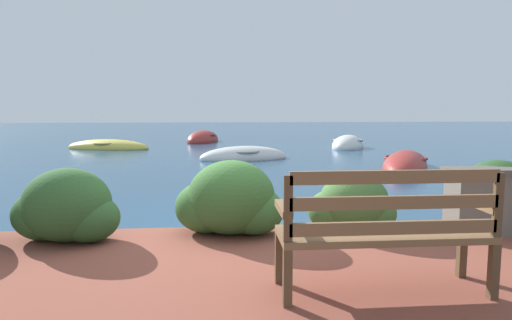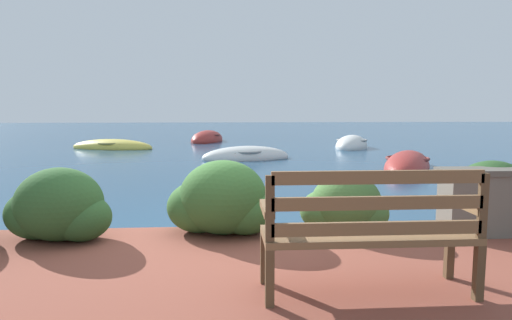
% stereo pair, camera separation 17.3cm
% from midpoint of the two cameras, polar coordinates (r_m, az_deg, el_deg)
% --- Properties ---
extents(ground_plane, '(80.00, 80.00, 0.00)m').
position_cam_midpoint_polar(ground_plane, '(5.29, -2.67, -10.56)').
color(ground_plane, navy).
extents(park_bench, '(1.53, 0.48, 0.93)m').
position_cam_midpoint_polar(park_bench, '(3.40, 15.48, -8.28)').
color(park_bench, brown).
rests_on(park_bench, patio_terrace).
extents(hedge_clump_left, '(1.09, 0.78, 0.74)m').
position_cam_midpoint_polar(hedge_clump_left, '(5.01, -22.56, -5.65)').
color(hedge_clump_left, '#2D5628').
rests_on(hedge_clump_left, patio_terrace).
extents(hedge_clump_centre, '(1.16, 0.83, 0.79)m').
position_cam_midpoint_polar(hedge_clump_centre, '(4.87, -3.31, -5.24)').
color(hedge_clump_centre, '#38662D').
rests_on(hedge_clump_centre, patio_terrace).
extents(hedge_clump_right, '(0.94, 0.68, 0.64)m').
position_cam_midpoint_polar(hedge_clump_right, '(5.04, 12.00, -5.72)').
color(hedge_clump_right, '#426B33').
rests_on(hedge_clump_right, patio_terrace).
extents(hedge_clump_far_right, '(1.11, 0.80, 0.75)m').
position_cam_midpoint_polar(hedge_clump_far_right, '(5.78, 27.99, -4.28)').
color(hedge_clump_far_right, '#284C23').
rests_on(hedge_clump_far_right, patio_terrace).
extents(rowboat_nearest, '(2.43, 3.39, 0.81)m').
position_cam_midpoint_polar(rowboat_nearest, '(11.98, 18.76, -0.84)').
color(rowboat_nearest, '#9E2D28').
rests_on(rowboat_nearest, ground_plane).
extents(rowboat_mid, '(2.86, 1.67, 0.68)m').
position_cam_midpoint_polar(rowboat_mid, '(13.65, -0.89, 0.37)').
color(rowboat_mid, silver).
rests_on(rowboat_mid, ground_plane).
extents(rowboat_far, '(2.00, 2.48, 0.86)m').
position_cam_midpoint_polar(rowboat_far, '(17.61, 12.14, 1.71)').
color(rowboat_far, silver).
rests_on(rowboat_far, ground_plane).
extents(rowboat_outer, '(3.32, 1.84, 0.62)m').
position_cam_midpoint_polar(rowboat_outer, '(17.78, -17.26, 1.53)').
color(rowboat_outer, '#DBC64C').
rests_on(rowboat_outer, ground_plane).
extents(rowboat_distant, '(1.89, 2.93, 0.88)m').
position_cam_midpoint_polar(rowboat_distant, '(20.47, -5.88, 2.50)').
color(rowboat_distant, '#9E2D28').
rests_on(rowboat_distant, ground_plane).
extents(mooring_buoy, '(0.40, 0.40, 0.36)m').
position_cam_midpoint_polar(mooring_buoy, '(9.50, 24.71, -3.02)').
color(mooring_buoy, red).
rests_on(mooring_buoy, ground_plane).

